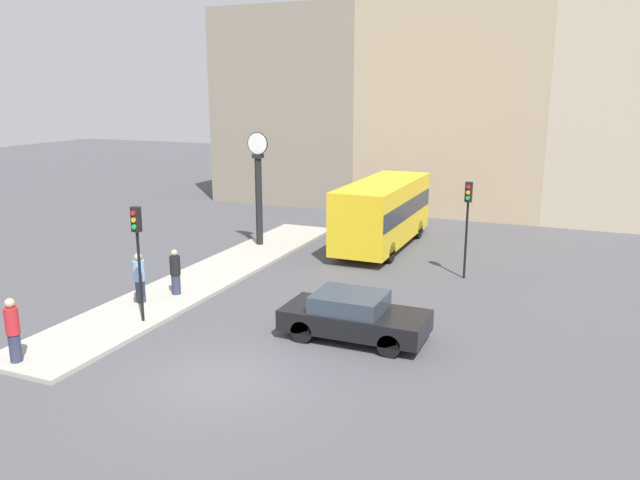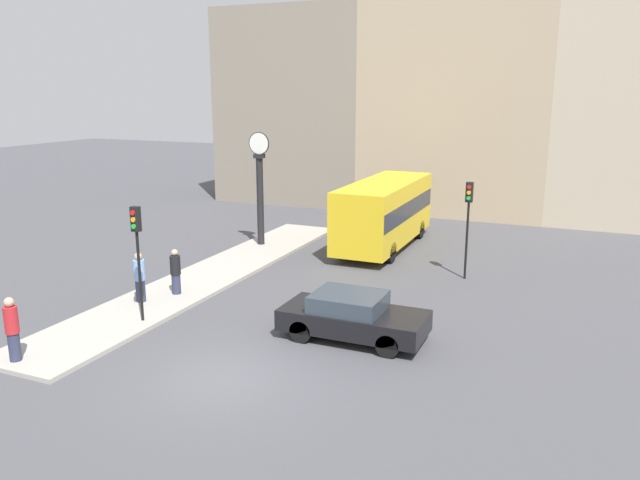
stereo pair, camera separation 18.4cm
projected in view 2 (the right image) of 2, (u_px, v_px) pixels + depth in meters
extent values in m
plane|color=#47474C|center=(221.00, 378.00, 15.83)|extent=(120.00, 120.00, 0.00)
cube|color=#A39E93|center=(211.00, 275.00, 24.39)|extent=(2.77, 18.82, 0.13)
cube|color=gray|center=(298.00, 107.00, 39.94)|extent=(9.75, 5.00, 12.05)
cube|color=tan|center=(458.00, 92.00, 35.78)|extent=(10.63, 5.00, 14.00)
cube|color=black|center=(354.00, 320.00, 18.19)|extent=(4.22, 1.89, 0.61)
cube|color=#2D3842|center=(348.00, 302.00, 18.12)|extent=(2.03, 1.70, 0.49)
cylinder|color=black|center=(405.00, 325.00, 18.49)|extent=(0.66, 0.22, 0.66)
cylinder|color=black|center=(388.00, 346.00, 16.99)|extent=(0.66, 0.22, 0.66)
cylinder|color=black|center=(324.00, 313.00, 19.50)|extent=(0.66, 0.22, 0.66)
cylinder|color=black|center=(301.00, 331.00, 18.00)|extent=(0.66, 0.22, 0.66)
cube|color=gold|center=(384.00, 211.00, 28.52)|extent=(2.41, 7.81, 2.69)
cube|color=#1E232D|center=(384.00, 207.00, 28.48)|extent=(2.43, 7.65, 0.79)
cylinder|color=black|center=(419.00, 229.00, 30.57)|extent=(0.28, 0.90, 0.90)
cylinder|color=black|center=(378.00, 226.00, 31.39)|extent=(0.28, 0.90, 0.90)
cylinder|color=black|center=(390.00, 252.00, 26.25)|extent=(0.28, 0.90, 0.90)
cylinder|color=black|center=(343.00, 247.00, 27.07)|extent=(0.28, 0.90, 0.90)
cylinder|color=black|center=(140.00, 276.00, 19.10)|extent=(0.09, 0.09, 2.84)
cube|color=black|center=(136.00, 219.00, 18.68)|extent=(0.26, 0.20, 0.76)
cylinder|color=red|center=(133.00, 213.00, 18.52)|extent=(0.15, 0.04, 0.15)
cylinder|color=orange|center=(133.00, 220.00, 18.57)|extent=(0.15, 0.04, 0.15)
cylinder|color=green|center=(134.00, 227.00, 18.62)|extent=(0.15, 0.04, 0.15)
cylinder|color=black|center=(467.00, 241.00, 23.79)|extent=(0.09, 0.09, 3.00)
cube|color=black|center=(469.00, 192.00, 23.35)|extent=(0.26, 0.20, 0.76)
cylinder|color=red|center=(469.00, 187.00, 23.19)|extent=(0.15, 0.04, 0.15)
cylinder|color=orange|center=(469.00, 193.00, 23.24)|extent=(0.15, 0.04, 0.15)
cylinder|color=green|center=(469.00, 198.00, 23.29)|extent=(0.15, 0.04, 0.15)
cylinder|color=black|center=(260.00, 202.00, 28.53)|extent=(0.31, 0.31, 3.99)
cube|color=black|center=(259.00, 156.00, 28.04)|extent=(0.40, 0.40, 0.19)
cylinder|color=black|center=(259.00, 143.00, 27.90)|extent=(1.01, 0.04, 1.01)
cylinder|color=white|center=(259.00, 143.00, 27.90)|extent=(0.94, 0.06, 0.94)
cylinder|color=#2D334C|center=(176.00, 284.00, 21.89)|extent=(0.31, 0.31, 0.71)
cylinder|color=black|center=(175.00, 265.00, 21.72)|extent=(0.36, 0.36, 0.67)
sphere|color=tan|center=(174.00, 253.00, 21.62)|extent=(0.23, 0.23, 0.23)
cylinder|color=#2D334C|center=(14.00, 347.00, 16.47)|extent=(0.30, 0.30, 0.78)
cylinder|color=red|center=(11.00, 320.00, 16.29)|extent=(0.36, 0.36, 0.73)
sphere|color=tan|center=(9.00, 302.00, 16.17)|extent=(0.26, 0.26, 0.26)
cylinder|color=#2D334C|center=(141.00, 291.00, 21.07)|extent=(0.32, 0.32, 0.75)
cylinder|color=#729ED8|center=(139.00, 270.00, 20.90)|extent=(0.38, 0.38, 0.70)
sphere|color=tan|center=(138.00, 256.00, 20.79)|extent=(0.25, 0.25, 0.25)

